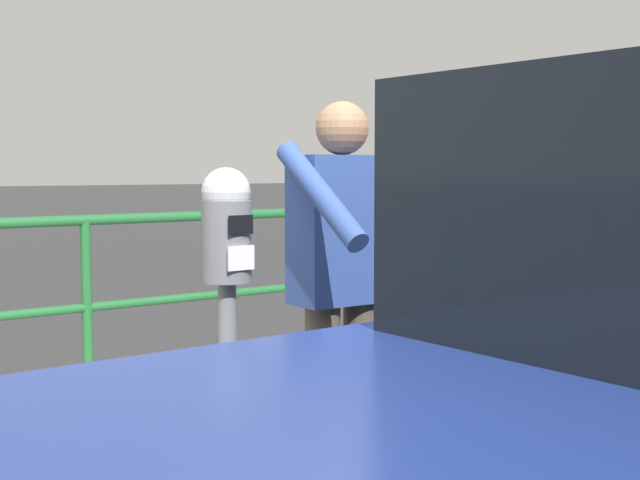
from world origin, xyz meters
name	(u,v)px	position (x,y,z in m)	size (l,w,h in m)	color
sidewalk_curb	(173,477)	(0.00, 1.24, 0.07)	(36.00, 2.48, 0.14)	#ADA8A0
parking_meter	(227,265)	(-0.18, 0.40, 1.18)	(0.19, 0.20, 1.40)	slate
pedestrian_at_meter	(343,273)	(0.42, 0.46, 1.10)	(0.63, 0.59, 1.68)	brown
background_railing	(86,273)	(0.00, 2.29, 0.95)	(24.06, 0.06, 1.14)	#1E602D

